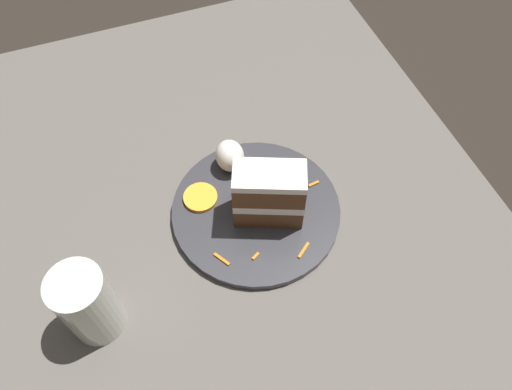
{
  "coord_description": "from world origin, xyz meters",
  "views": [
    {
      "loc": [
        -0.34,
        0.09,
        0.68
      ],
      "look_at": [
        0.03,
        -0.04,
        0.08
      ],
      "focal_mm": 35.0,
      "sensor_mm": 36.0,
      "label": 1
    }
  ],
  "objects_px": {
    "cake_slice": "(269,194)",
    "cream_dollop": "(230,156)",
    "drinking_glass": "(90,307)",
    "plate": "(256,210)",
    "orange_garnish": "(200,197)"
  },
  "relations": [
    {
      "from": "cake_slice",
      "to": "orange_garnish",
      "type": "xyz_separation_m",
      "value": [
        0.06,
        0.09,
        -0.05
      ]
    },
    {
      "from": "plate",
      "to": "cream_dollop",
      "type": "height_order",
      "value": "cream_dollop"
    },
    {
      "from": "cream_dollop",
      "to": "drinking_glass",
      "type": "xyz_separation_m",
      "value": [
        -0.17,
        0.24,
        0.01
      ]
    },
    {
      "from": "plate",
      "to": "cream_dollop",
      "type": "distance_m",
      "value": 0.09
    },
    {
      "from": "plate",
      "to": "cream_dollop",
      "type": "xyz_separation_m",
      "value": [
        0.09,
        0.01,
        0.03
      ]
    },
    {
      "from": "cake_slice",
      "to": "drinking_glass",
      "type": "distance_m",
      "value": 0.28
    },
    {
      "from": "plate",
      "to": "orange_garnish",
      "type": "bearing_deg",
      "value": 58.25
    },
    {
      "from": "orange_garnish",
      "to": "drinking_glass",
      "type": "relative_size",
      "value": 0.42
    },
    {
      "from": "plate",
      "to": "cake_slice",
      "type": "bearing_deg",
      "value": -136.32
    },
    {
      "from": "cake_slice",
      "to": "cream_dollop",
      "type": "xyz_separation_m",
      "value": [
        0.1,
        0.02,
        -0.02
      ]
    },
    {
      "from": "cake_slice",
      "to": "orange_garnish",
      "type": "height_order",
      "value": "cake_slice"
    },
    {
      "from": "plate",
      "to": "cake_slice",
      "type": "xyz_separation_m",
      "value": [
        -0.01,
        -0.01,
        0.06
      ]
    },
    {
      "from": "orange_garnish",
      "to": "drinking_glass",
      "type": "xyz_separation_m",
      "value": [
        -0.13,
        0.18,
        0.04
      ]
    },
    {
      "from": "drinking_glass",
      "to": "orange_garnish",
      "type": "bearing_deg",
      "value": -54.08
    },
    {
      "from": "cake_slice",
      "to": "cream_dollop",
      "type": "relative_size",
      "value": 2.15
    }
  ]
}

